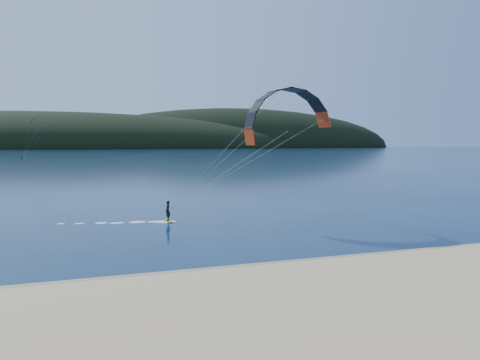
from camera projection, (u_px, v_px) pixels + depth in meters
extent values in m
plane|color=#081F3C|center=(226.00, 301.00, 22.05)|extent=(1800.00, 1800.00, 0.00)
cube|color=#846A4D|center=(203.00, 275.00, 26.30)|extent=(220.00, 2.50, 0.10)
ellipsoid|color=black|center=(54.00, 149.00, 685.45)|extent=(840.00, 280.00, 110.00)
ellipsoid|color=black|center=(240.00, 148.00, 822.74)|extent=(600.00, 240.00, 140.00)
cube|color=#BDC216|center=(168.00, 221.00, 44.33)|extent=(0.68, 1.64, 0.09)
imported|color=black|center=(168.00, 211.00, 44.25)|extent=(0.55, 0.76, 1.96)
cylinder|color=gray|center=(229.00, 170.00, 43.36)|extent=(0.02, 0.02, 13.27)
cube|color=#BDC216|center=(22.00, 160.00, 206.50)|extent=(1.19, 1.43, 0.08)
imported|color=black|center=(22.00, 158.00, 206.43)|extent=(1.03, 1.08, 1.76)
cylinder|color=gray|center=(31.00, 142.00, 205.10)|extent=(0.02, 0.02, 16.75)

